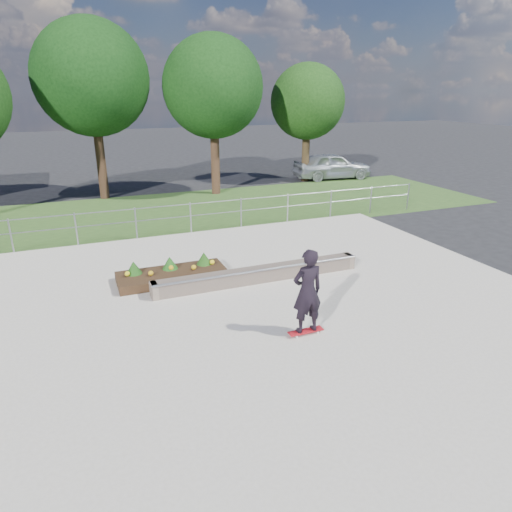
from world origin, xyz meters
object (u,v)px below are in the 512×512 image
Objects in this scene: grind_ledge at (259,274)px; planter_bed at (172,273)px; skateboarder at (307,292)px; parked_car at (332,166)px.

planter_bed is at bearing 154.99° from grind_ledge.
skateboarder is 19.39m from parked_car.
grind_ledge is 1.28× the size of parked_car.
skateboarder is at bearing -63.67° from planter_bed.
grind_ledge is 2.46m from planter_bed.
grind_ledge is 2.00× the size of planter_bed.
grind_ledge is 16.75m from parked_car.
planter_bed is at bearing 116.33° from skateboarder.
parked_car is at bearing 52.29° from grind_ledge.
skateboarder is at bearing 153.65° from parked_car.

